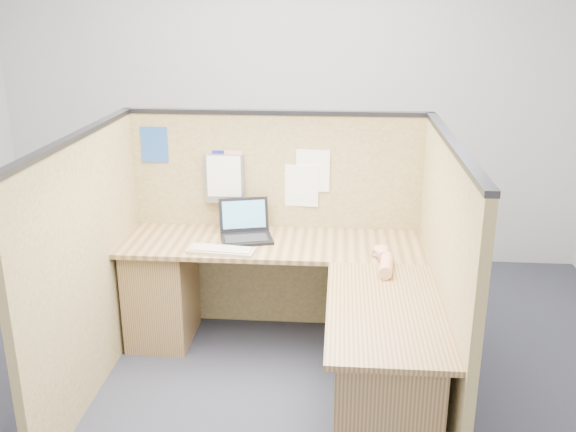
# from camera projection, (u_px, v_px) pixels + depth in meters

# --- Properties ---
(floor) EXTENTS (5.00, 5.00, 0.00)m
(floor) POSITION_uv_depth(u_px,v_px,m) (261.00, 400.00, 3.73)
(floor) COLOR #21222E
(floor) RESTS_ON ground
(wall_back) EXTENTS (5.00, 0.00, 5.00)m
(wall_back) POSITION_uv_depth(u_px,v_px,m) (291.00, 102.00, 5.41)
(wall_back) COLOR #A8AAAE
(wall_back) RESTS_ON floor
(cubicle_partitions) EXTENTS (2.06, 1.83, 1.53)m
(cubicle_partitions) POSITION_uv_depth(u_px,v_px,m) (267.00, 251.00, 3.89)
(cubicle_partitions) COLOR olive
(cubicle_partitions) RESTS_ON floor
(l_desk) EXTENTS (1.95, 1.75, 0.73)m
(l_desk) POSITION_uv_depth(u_px,v_px,m) (296.00, 318.00, 3.86)
(l_desk) COLOR brown
(l_desk) RESTS_ON floor
(laptop) EXTENTS (0.38, 0.39, 0.24)m
(laptop) POSITION_uv_depth(u_px,v_px,m) (248.00, 228.00, 4.21)
(laptop) COLOR black
(laptop) RESTS_ON l_desk
(keyboard) EXTENTS (0.43, 0.19, 0.03)m
(keyboard) POSITION_uv_depth(u_px,v_px,m) (221.00, 250.00, 3.97)
(keyboard) COLOR #9E907B
(keyboard) RESTS_ON l_desk
(mouse) EXTENTS (0.12, 0.07, 0.05)m
(mouse) POSITION_uv_depth(u_px,v_px,m) (381.00, 254.00, 3.89)
(mouse) COLOR silver
(mouse) RESTS_ON l_desk
(hand_forearm) EXTENTS (0.11, 0.40, 0.08)m
(hand_forearm) POSITION_uv_depth(u_px,v_px,m) (385.00, 260.00, 3.74)
(hand_forearm) COLOR tan
(hand_forearm) RESTS_ON l_desk
(blue_poster) EXTENTS (0.18, 0.01, 0.24)m
(blue_poster) POSITION_uv_depth(u_px,v_px,m) (154.00, 145.00, 4.30)
(blue_poster) COLOR #224D9E
(blue_poster) RESTS_ON cubicle_partitions
(american_flag) EXTENTS (0.20, 0.01, 0.35)m
(american_flag) POSITION_uv_depth(u_px,v_px,m) (224.00, 162.00, 4.28)
(american_flag) COLOR olive
(american_flag) RESTS_ON cubicle_partitions
(file_holder) EXTENTS (0.26, 0.05, 0.33)m
(file_holder) POSITION_uv_depth(u_px,v_px,m) (225.00, 178.00, 4.30)
(file_holder) COLOR slate
(file_holder) RESTS_ON cubicle_partitions
(paper_left) EXTENTS (0.22, 0.02, 0.28)m
(paper_left) POSITION_uv_depth(u_px,v_px,m) (313.00, 171.00, 4.26)
(paper_left) COLOR white
(paper_left) RESTS_ON cubicle_partitions
(paper_right) EXTENTS (0.23, 0.02, 0.29)m
(paper_right) POSITION_uv_depth(u_px,v_px,m) (302.00, 186.00, 4.30)
(paper_right) COLOR white
(paper_right) RESTS_ON cubicle_partitions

